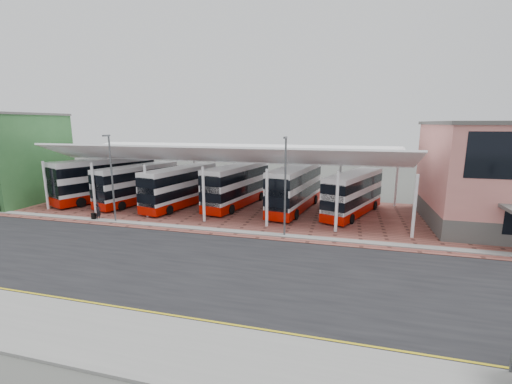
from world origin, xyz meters
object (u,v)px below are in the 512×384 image
bus_5 (353,194)px  bus_2 (181,187)px  bus_1 (138,184)px  bus_4 (295,189)px  bus_3 (237,186)px  pedestrian (98,212)px  bus_0 (106,179)px

bus_5 → bus_2: bearing=-154.3°
bus_1 → bus_4: 17.94m
bus_3 → bus_2: bearing=-151.3°
bus_2 → pedestrian: bearing=-114.2°
bus_2 → bus_4: (12.36, 1.63, 0.14)m
bus_5 → bus_4: bearing=-161.7°
pedestrian → bus_5: bearing=-70.1°
bus_0 → bus_4: size_ratio=1.06×
bus_1 → bus_3: 11.53m
bus_0 → pedestrian: bearing=-34.3°
bus_1 → bus_3: bus_3 is taller
bus_2 → bus_3: (5.90, 1.88, 0.11)m
bus_0 → bus_1: 4.71m
bus_0 → bus_2: bearing=17.7°
bus_2 → bus_4: bearing=19.4°
bus_0 → bus_3: bus_0 is taller
bus_2 → pedestrian: bus_2 is taller
bus_4 → bus_2: bearing=-163.1°
bus_0 → bus_1: size_ratio=1.13×
bus_0 → bus_5: bus_0 is taller
bus_1 → bus_2: bearing=12.0°
bus_4 → bus_5: (5.89, -0.34, -0.19)m
bus_2 → bus_5: bearing=15.9°
bus_0 → bus_3: (16.10, 1.09, -0.19)m
bus_2 → bus_5: (18.25, 1.30, -0.05)m
bus_0 → bus_2: bus_0 is taller
bus_4 → pedestrian: (-17.43, -8.58, -1.49)m
bus_0 → bus_5: size_ratio=1.17×
bus_3 → bus_5: bus_3 is taller
bus_4 → bus_5: bearing=6.1°
bus_4 → bus_5: size_ratio=1.10×
bus_1 → pedestrian: (0.47, -7.26, -1.35)m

